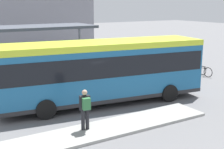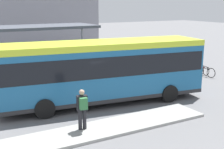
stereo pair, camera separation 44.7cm
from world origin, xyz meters
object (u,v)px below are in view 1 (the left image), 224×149
Objects in this scene: pedestrian_waiting at (85,107)px; bicycle_black at (202,71)px; bicycle_red at (199,69)px; city_bus at (103,68)px; bicycle_white at (190,67)px.

pedestrian_waiting is 1.01× the size of bicycle_black.
city_bus is at bearing 108.11° from bicycle_red.
city_bus reaches higher than pedestrian_waiting.
bicycle_red is 0.89× the size of bicycle_white.
bicycle_white is at bearing 25.69° from city_bus.
city_bus is 6.15× the size of bicycle_white.
bicycle_red is at bearing -159.09° from bicycle_white.
bicycle_black is 1.06× the size of bicycle_red.
bicycle_red is (9.52, 2.35, -1.56)m from city_bus.
bicycle_black is at bearing 178.99° from bicycle_white.
bicycle_white reaches higher than bicycle_black.
city_bus is at bearing -32.44° from pedestrian_waiting.
pedestrian_waiting is 0.95× the size of bicycle_white.
bicycle_white is at bearing -12.46° from bicycle_black.
pedestrian_waiting is 12.75m from bicycle_black.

